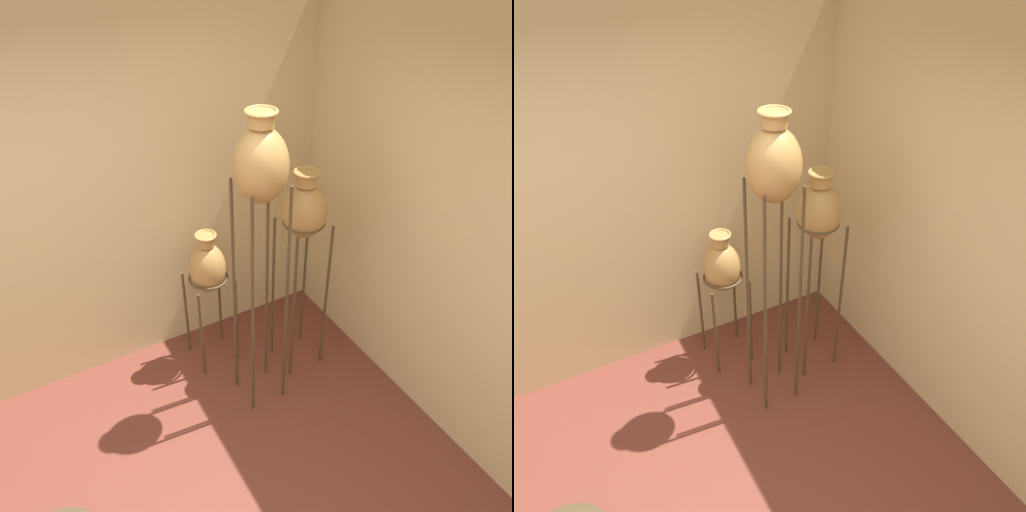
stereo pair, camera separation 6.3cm
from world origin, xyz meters
TOP-DOWN VIEW (x-y plane):
  - wall_back at (0.00, 1.99)m, footprint 7.93×0.06m
  - vase_stand_tall at (1.02, 1.12)m, footprint 0.31×0.31m
  - vase_stand_medium at (1.45, 1.28)m, footprint 0.30×0.30m
  - vase_stand_short at (0.87, 1.62)m, footprint 0.31×0.31m

SIDE VIEW (x-z plane):
  - vase_stand_short at x=0.87m, z-range 0.28..1.45m
  - vase_stand_medium at x=1.45m, z-range 0.51..2.15m
  - wall_back at x=0.00m, z-range 0.00..2.70m
  - vase_stand_tall at x=1.02m, z-range 0.72..2.87m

